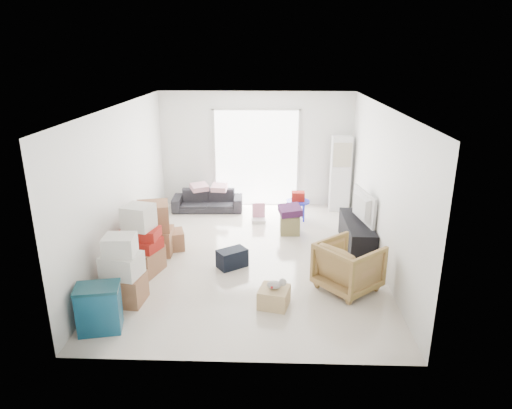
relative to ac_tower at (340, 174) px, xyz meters
The scene contains 21 objects.
room_shell 3.32m from the ac_tower, 126.35° to the right, with size 4.98×6.48×3.18m.
sliding_door 2.01m from the ac_tower, behind, with size 2.10×0.04×2.33m.
ac_tower is the anchor object (origin of this frame).
tv_console 2.24m from the ac_tower, 88.67° to the right, with size 0.47×1.56×0.52m, color black.
television 2.17m from the ac_tower, 88.67° to the right, with size 1.02×0.59×0.13m, color black.
sofa 3.13m from the ac_tower, behind, with size 1.62×0.47×0.63m, color #29292F.
pillow_left 3.27m from the ac_tower, behind, with size 0.39×0.31×0.12m, color #E8A9B6.
pillow_right 2.80m from the ac_tower, behind, with size 0.38×0.31×0.13m, color #E8A9B6.
armchair 3.84m from the ac_tower, 95.58° to the right, with size 0.83×0.78×0.86m, color #A27648.
storage_bins 6.37m from the ac_tower, 127.38° to the right, with size 0.64×0.51×0.65m.
box_stack_a 5.73m from the ac_tower, 131.01° to the right, with size 0.63×0.54×1.06m.
box_stack_b 5.03m from the ac_tower, 138.42° to the right, with size 0.75×0.73×1.19m.
box_stack_c 4.54m from the ac_tower, 145.30° to the right, with size 0.67×0.67×0.97m.
loose_box 4.24m from the ac_tower, 145.46° to the right, with size 0.42×0.42×0.35m, color brown.
duffel_bag 3.89m from the ac_tower, 126.05° to the right, with size 0.50×0.30×0.32m, color black.
ottoman 2.04m from the ac_tower, 128.47° to the right, with size 0.39×0.39×0.39m, color olive.
blanket 1.97m from the ac_tower, 128.47° to the right, with size 0.43×0.43×0.14m, color #431A43.
kids_table 1.30m from the ac_tower, 144.15° to the right, with size 0.52×0.52×0.65m.
toy_walker 2.19m from the ac_tower, 155.16° to the right, with size 0.32×0.29×0.40m.
wood_crate 4.66m from the ac_tower, 109.40° to the right, with size 0.42×0.42×0.28m, color tan.
plush_bunny 4.61m from the ac_tower, 109.05° to the right, with size 0.29×0.17×0.15m.
Camera 1 is at (0.37, -7.59, 3.57)m, focal length 32.00 mm.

